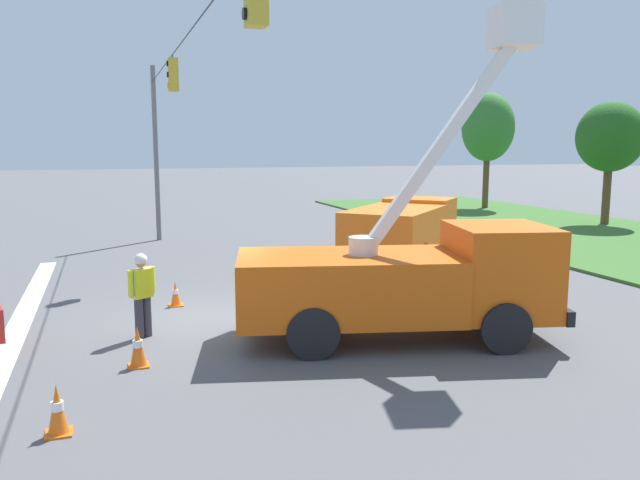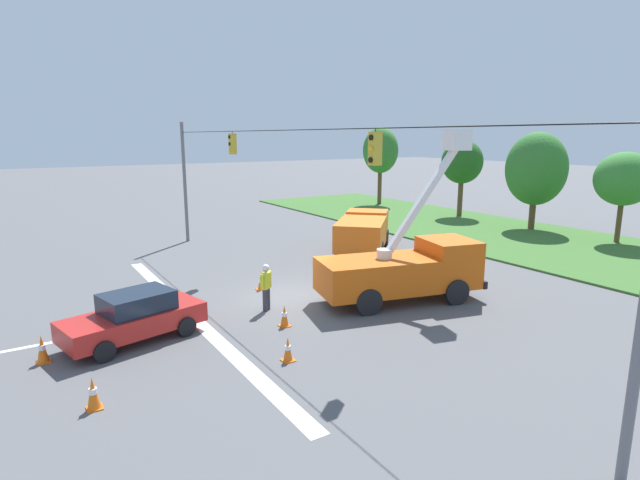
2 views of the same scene
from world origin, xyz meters
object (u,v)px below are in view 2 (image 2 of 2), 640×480
(tree_far_west, at_px, (380,151))
(traffic_cone_mid_right, at_px, (284,316))
(traffic_cone_lane_edge_b, at_px, (93,393))
(traffic_cone_far_left, at_px, (288,349))
(tree_west, at_px, (462,162))
(sedan_red, at_px, (135,316))
(traffic_cone_lane_edge_a, at_px, (261,283))
(tree_centre, at_px, (536,169))
(tree_east, at_px, (624,179))
(utility_truck_bucket_lift, at_px, (406,267))
(utility_truck_support_near, at_px, (363,231))
(traffic_cone_mid_left, at_px, (42,349))
(road_worker, at_px, (266,284))

(tree_far_west, xyz_separation_m, traffic_cone_mid_right, (22.36, -22.13, -4.69))
(traffic_cone_lane_edge_b, relative_size, traffic_cone_far_left, 1.12)
(tree_west, height_order, sedan_red, tree_west)
(traffic_cone_lane_edge_a, bearing_deg, traffic_cone_mid_right, -14.74)
(tree_west, bearing_deg, tree_centre, -1.86)
(tree_far_west, bearing_deg, traffic_cone_lane_edge_b, -49.19)
(tree_east, bearing_deg, traffic_cone_mid_right, -87.23)
(sedan_red, bearing_deg, tree_centre, 100.65)
(utility_truck_bucket_lift, height_order, traffic_cone_lane_edge_a, utility_truck_bucket_lift)
(tree_far_west, distance_m, tree_west, 9.08)
(tree_far_west, relative_size, traffic_cone_lane_edge_a, 11.47)
(tree_far_west, relative_size, tree_east, 1.31)
(tree_centre, bearing_deg, traffic_cone_lane_edge_a, -83.55)
(traffic_cone_lane_edge_b, bearing_deg, sedan_red, 154.42)
(utility_truck_support_near, relative_size, traffic_cone_lane_edge_a, 9.43)
(tree_far_west, height_order, utility_truck_bucket_lift, tree_far_west)
(utility_truck_bucket_lift, bearing_deg, tree_west, 127.14)
(tree_far_west, distance_m, sedan_red, 34.14)
(tree_centre, height_order, traffic_cone_lane_edge_b, tree_centre)
(traffic_cone_mid_left, distance_m, traffic_cone_far_left, 7.03)
(traffic_cone_lane_edge_b, xyz_separation_m, traffic_cone_far_left, (0.19, 5.16, -0.05))
(tree_east, relative_size, traffic_cone_mid_right, 7.29)
(utility_truck_support_near, xyz_separation_m, traffic_cone_far_left, (9.93, -10.20, -0.85))
(tree_centre, distance_m, traffic_cone_lane_edge_b, 30.79)
(tree_east, distance_m, traffic_cone_lane_edge_a, 22.77)
(tree_far_west, height_order, traffic_cone_lane_edge_b, tree_far_west)
(utility_truck_support_near, relative_size, sedan_red, 1.29)
(tree_centre, bearing_deg, tree_west, 178.14)
(tree_far_west, distance_m, tree_centre, 15.74)
(tree_east, distance_m, traffic_cone_far_left, 25.07)
(sedan_red, relative_size, traffic_cone_mid_right, 6.10)
(tree_centre, xyz_separation_m, traffic_cone_lane_edge_a, (2.46, -21.79, -3.90))
(traffic_cone_mid_right, distance_m, traffic_cone_lane_edge_a, 4.34)
(utility_truck_support_near, bearing_deg, tree_west, 112.55)
(traffic_cone_mid_right, height_order, traffic_cone_lane_edge_b, traffic_cone_lane_edge_b)
(tree_far_west, relative_size, tree_centre, 1.08)
(sedan_red, xyz_separation_m, traffic_cone_far_left, (3.92, 3.37, -0.44))
(tree_west, xyz_separation_m, road_worker, (11.57, -22.91, -3.36))
(tree_east, bearing_deg, tree_centre, -175.01)
(tree_west, distance_m, tree_east, 12.24)
(utility_truck_bucket_lift, bearing_deg, traffic_cone_far_left, -70.39)
(tree_centre, xyz_separation_m, traffic_cone_far_left, (9.08, -24.08, -3.84))
(tree_far_west, distance_m, road_worker, 30.35)
(road_worker, bearing_deg, tree_west, 116.80)
(traffic_cone_mid_right, distance_m, traffic_cone_far_left, 2.69)
(utility_truck_support_near, distance_m, traffic_cone_mid_left, 17.39)
(tree_far_west, height_order, tree_west, tree_far_west)
(tree_west, bearing_deg, tree_east, 1.24)
(tree_centre, distance_m, traffic_cone_mid_right, 24.15)
(road_worker, relative_size, traffic_cone_lane_edge_a, 2.83)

